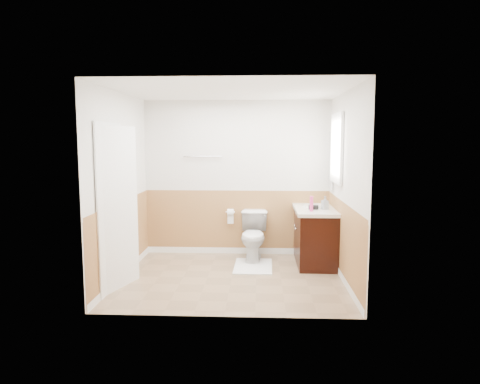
{
  "coord_description": "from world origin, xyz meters",
  "views": [
    {
      "loc": [
        0.38,
        -5.68,
        1.86
      ],
      "look_at": [
        0.1,
        0.25,
        1.15
      ],
      "focal_mm": 32.34,
      "sensor_mm": 36.0,
      "label": 1
    }
  ],
  "objects_px": {
    "toilet": "(254,236)",
    "soap_dispenser": "(325,203)",
    "bath_mat": "(253,266)",
    "vanity_cabinet": "(315,237)",
    "lotion_bottle": "(311,204)"
  },
  "relations": [
    {
      "from": "toilet",
      "to": "bath_mat",
      "type": "bearing_deg",
      "value": -88.8
    },
    {
      "from": "lotion_bottle",
      "to": "soap_dispenser",
      "type": "xyz_separation_m",
      "value": [
        0.22,
        0.19,
        -0.01
      ]
    },
    {
      "from": "toilet",
      "to": "soap_dispenser",
      "type": "distance_m",
      "value": 1.22
    },
    {
      "from": "toilet",
      "to": "lotion_bottle",
      "type": "distance_m",
      "value": 1.11
    },
    {
      "from": "vanity_cabinet",
      "to": "lotion_bottle",
      "type": "bearing_deg",
      "value": -107.39
    },
    {
      "from": "toilet",
      "to": "lotion_bottle",
      "type": "bearing_deg",
      "value": -27.33
    },
    {
      "from": "toilet",
      "to": "lotion_bottle",
      "type": "xyz_separation_m",
      "value": [
        0.83,
        -0.45,
        0.58
      ]
    },
    {
      "from": "toilet",
      "to": "soap_dispenser",
      "type": "xyz_separation_m",
      "value": [
        1.05,
        -0.26,
        0.57
      ]
    },
    {
      "from": "vanity_cabinet",
      "to": "lotion_bottle",
      "type": "height_order",
      "value": "lotion_bottle"
    },
    {
      "from": "vanity_cabinet",
      "to": "soap_dispenser",
      "type": "relative_size",
      "value": 5.65
    },
    {
      "from": "bath_mat",
      "to": "vanity_cabinet",
      "type": "height_order",
      "value": "vanity_cabinet"
    },
    {
      "from": "toilet",
      "to": "lotion_bottle",
      "type": "height_order",
      "value": "lotion_bottle"
    },
    {
      "from": "toilet",
      "to": "bath_mat",
      "type": "xyz_separation_m",
      "value": [
        0.0,
        -0.38,
        -0.37
      ]
    },
    {
      "from": "bath_mat",
      "to": "vanity_cabinet",
      "type": "xyz_separation_m",
      "value": [
        0.93,
        0.25,
        0.39
      ]
    },
    {
      "from": "toilet",
      "to": "soap_dispenser",
      "type": "bearing_deg",
      "value": -12.67
    }
  ]
}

